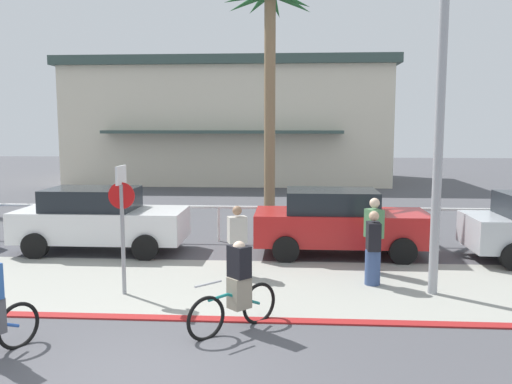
% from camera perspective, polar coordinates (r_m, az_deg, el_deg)
% --- Properties ---
extents(ground_plane, '(80.00, 80.00, 0.00)m').
position_cam_1_polar(ground_plane, '(17.04, -3.32, -4.17)').
color(ground_plane, '#4C4C51').
extents(sidewalk_strip, '(44.00, 4.00, 0.02)m').
position_cam_1_polar(sidewalk_strip, '(11.47, -6.92, -9.76)').
color(sidewalk_strip, '#9E9E93').
rests_on(sidewalk_strip, ground).
extents(curb_paint, '(44.00, 0.24, 0.03)m').
position_cam_1_polar(curb_paint, '(9.61, -9.17, -13.14)').
color(curb_paint, maroon).
rests_on(curb_paint, ground).
extents(building_backdrop, '(18.72, 10.08, 7.06)m').
position_cam_1_polar(building_backdrop, '(33.12, -2.61, 7.48)').
color(building_backdrop, beige).
rests_on(building_backdrop, ground).
extents(rail_fence, '(27.76, 0.08, 1.04)m').
position_cam_1_polar(rail_fence, '(15.43, -4.03, -2.20)').
color(rail_fence, white).
rests_on(rail_fence, ground).
extents(stop_sign_bike_lane, '(0.52, 0.56, 2.56)m').
position_cam_1_polar(stop_sign_bike_lane, '(10.70, -14.11, -1.99)').
color(stop_sign_bike_lane, gray).
rests_on(stop_sign_bike_lane, ground).
extents(streetlight_curb, '(0.24, 2.54, 7.50)m').
position_cam_1_polar(streetlight_curb, '(10.67, 19.52, 11.80)').
color(streetlight_curb, '#9EA0A5').
rests_on(streetlight_curb, ground).
extents(palm_tree_2, '(3.04, 3.49, 7.68)m').
position_cam_1_polar(palm_tree_2, '(17.57, 1.57, 15.54)').
color(palm_tree_2, '#846B4C').
rests_on(palm_tree_2, ground).
extents(car_white_1, '(4.40, 2.02, 1.69)m').
position_cam_1_polar(car_white_1, '(14.73, -16.34, -2.79)').
color(car_white_1, white).
rests_on(car_white_1, ground).
extents(car_red_2, '(4.40, 2.02, 1.69)m').
position_cam_1_polar(car_red_2, '(13.93, 8.81, -3.14)').
color(car_red_2, red).
rests_on(car_red_2, ground).
extents(cyclist_teal_0, '(1.34, 1.32, 1.50)m').
position_cam_1_polar(cyclist_teal_0, '(8.85, -2.04, -10.21)').
color(cyclist_teal_0, black).
rests_on(cyclist_teal_0, ground).
extents(pedestrian_0, '(0.44, 0.48, 1.73)m').
position_cam_1_polar(pedestrian_0, '(12.32, 12.44, -4.90)').
color(pedestrian_0, '#384C7A').
rests_on(pedestrian_0, ground).
extents(pedestrian_1, '(0.47, 0.41, 1.58)m').
position_cam_1_polar(pedestrian_1, '(11.86, -2.01, -5.59)').
color(pedestrian_1, '#4C4C51').
rests_on(pedestrian_1, ground).
extents(pedestrian_2, '(0.32, 0.40, 1.58)m').
position_cam_1_polar(pedestrian_2, '(11.44, 12.38, -6.23)').
color(pedestrian_2, '#384C7A').
rests_on(pedestrian_2, ground).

